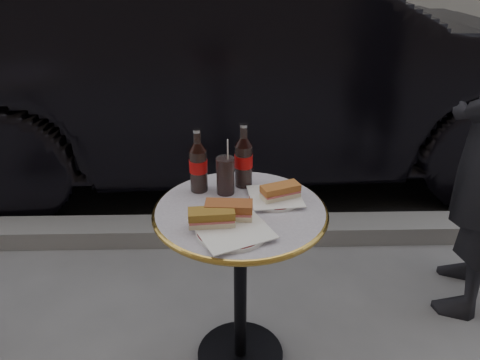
{
  "coord_description": "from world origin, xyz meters",
  "views": [
    {
      "loc": [
        -0.03,
        -1.43,
        1.57
      ],
      "look_at": [
        0.0,
        0.05,
        0.82
      ],
      "focal_mm": 35.0,
      "sensor_mm": 36.0,
      "label": 1
    }
  ],
  "objects_px": {
    "bistro_table": "(240,290)",
    "cola_bottle_right": "(244,155)",
    "cola_glass": "(225,176)",
    "parked_car": "(248,63)",
    "cola_bottle_left": "(198,160)",
    "plate_right": "(275,198)",
    "plate_left": "(232,231)"
  },
  "relations": [
    {
      "from": "plate_right",
      "to": "cola_bottle_right",
      "type": "xyz_separation_m",
      "value": [
        -0.11,
        0.12,
        0.12
      ]
    },
    {
      "from": "plate_left",
      "to": "parked_car",
      "type": "height_order",
      "value": "parked_car"
    },
    {
      "from": "cola_bottle_left",
      "to": "cola_glass",
      "type": "distance_m",
      "value": 0.12
    },
    {
      "from": "plate_left",
      "to": "cola_bottle_left",
      "type": "bearing_deg",
      "value": 112.34
    },
    {
      "from": "cola_bottle_right",
      "to": "cola_glass",
      "type": "distance_m",
      "value": 0.11
    },
    {
      "from": "cola_bottle_right",
      "to": "cola_glass",
      "type": "height_order",
      "value": "cola_bottle_right"
    },
    {
      "from": "bistro_table",
      "to": "cola_glass",
      "type": "relative_size",
      "value": 5.13
    },
    {
      "from": "plate_right",
      "to": "cola_bottle_right",
      "type": "relative_size",
      "value": 0.78
    },
    {
      "from": "plate_left",
      "to": "cola_glass",
      "type": "bearing_deg",
      "value": 94.54
    },
    {
      "from": "bistro_table",
      "to": "plate_right",
      "type": "height_order",
      "value": "plate_right"
    },
    {
      "from": "bistro_table",
      "to": "cola_glass",
      "type": "distance_m",
      "value": 0.46
    },
    {
      "from": "bistro_table",
      "to": "plate_right",
      "type": "xyz_separation_m",
      "value": [
        0.13,
        0.06,
        0.37
      ]
    },
    {
      "from": "bistro_table",
      "to": "parked_car",
      "type": "height_order",
      "value": "parked_car"
    },
    {
      "from": "plate_left",
      "to": "parked_car",
      "type": "xyz_separation_m",
      "value": [
        0.13,
        2.1,
        0.06
      ]
    },
    {
      "from": "cola_bottle_left",
      "to": "cola_bottle_right",
      "type": "height_order",
      "value": "cola_bottle_right"
    },
    {
      "from": "plate_left",
      "to": "cola_glass",
      "type": "distance_m",
      "value": 0.28
    },
    {
      "from": "cola_glass",
      "to": "parked_car",
      "type": "xyz_separation_m",
      "value": [
        0.15,
        1.83,
        -0.0
      ]
    },
    {
      "from": "cola_bottle_left",
      "to": "cola_glass",
      "type": "xyz_separation_m",
      "value": [
        0.1,
        -0.02,
        -0.05
      ]
    },
    {
      "from": "cola_glass",
      "to": "bistro_table",
      "type": "bearing_deg",
      "value": -66.33
    },
    {
      "from": "plate_left",
      "to": "plate_right",
      "type": "relative_size",
      "value": 1.21
    },
    {
      "from": "cola_bottle_left",
      "to": "bistro_table",
      "type": "bearing_deg",
      "value": -43.14
    },
    {
      "from": "cola_bottle_right",
      "to": "parked_car",
      "type": "bearing_deg",
      "value": 87.3
    },
    {
      "from": "bistro_table",
      "to": "cola_glass",
      "type": "xyz_separation_m",
      "value": [
        -0.05,
        0.12,
        0.44
      ]
    },
    {
      "from": "parked_car",
      "to": "plate_left",
      "type": "bearing_deg",
      "value": 173.38
    },
    {
      "from": "bistro_table",
      "to": "parked_car",
      "type": "distance_m",
      "value": 2.0
    },
    {
      "from": "plate_right",
      "to": "cola_bottle_left",
      "type": "xyz_separation_m",
      "value": [
        -0.28,
        0.08,
        0.12
      ]
    },
    {
      "from": "bistro_table",
      "to": "cola_bottle_right",
      "type": "xyz_separation_m",
      "value": [
        0.02,
        0.18,
        0.49
      ]
    },
    {
      "from": "cola_glass",
      "to": "cola_bottle_right",
      "type": "bearing_deg",
      "value": 40.92
    },
    {
      "from": "plate_right",
      "to": "plate_left",
      "type": "bearing_deg",
      "value": -126.24
    },
    {
      "from": "plate_left",
      "to": "bistro_table",
      "type": "bearing_deg",
      "value": 78.74
    },
    {
      "from": "parked_car",
      "to": "plate_right",
      "type": "bearing_deg",
      "value": 177.81
    },
    {
      "from": "cola_bottle_right",
      "to": "plate_left",
      "type": "bearing_deg",
      "value": -98.08
    }
  ]
}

